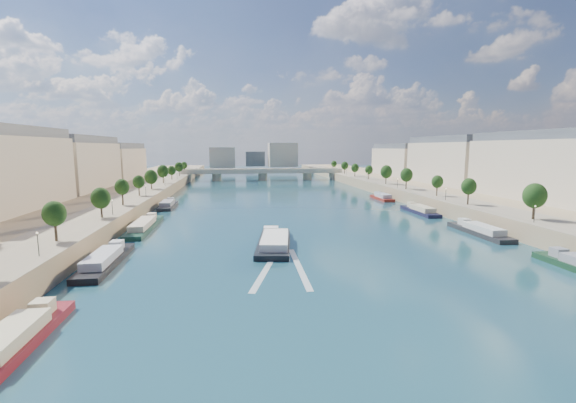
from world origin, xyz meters
name	(u,v)px	position (x,y,z in m)	size (l,w,h in m)	color
ground	(289,211)	(0.00, 100.00, 0.00)	(700.00, 700.00, 0.00)	#0D2C3A
quay_left	(80,209)	(-72.00, 100.00, 2.50)	(44.00, 520.00, 5.00)	#9E8460
quay_right	(471,201)	(72.00, 100.00, 2.50)	(44.00, 520.00, 5.00)	#9E8460
pave_left	(126,200)	(-57.00, 100.00, 5.05)	(14.00, 520.00, 0.10)	gray
pave_right	(435,195)	(57.00, 100.00, 5.05)	(14.00, 520.00, 0.10)	gray
trees_left	(133,184)	(-55.00, 102.00, 10.48)	(4.80, 268.80, 8.26)	#382B1E
trees_right	(419,179)	(55.00, 110.00, 10.48)	(4.80, 268.80, 8.26)	#382B1E
lamps_left	(132,196)	(-52.50, 90.00, 7.78)	(0.36, 200.36, 4.28)	black
lamps_right	(419,187)	(52.50, 105.00, 7.78)	(0.36, 200.36, 4.28)	black
buildings_left	(52,166)	(-85.00, 112.00, 16.45)	(16.00, 226.00, 23.20)	#C2B195
buildings_right	(484,163)	(85.00, 112.00, 16.45)	(16.00, 226.00, 23.20)	#C2B195
skyline	(259,156)	(3.19, 319.52, 14.66)	(79.00, 42.00, 22.00)	#C2B195
bridge	(263,173)	(0.00, 233.11, 5.08)	(112.00, 12.00, 8.15)	#C1B79E
tour_barge	(274,242)	(-10.63, 50.46, 0.93)	(11.03, 26.51, 3.64)	black
wake	(283,268)	(-10.63, 33.80, 0.02)	(11.36, 26.02, 0.04)	silver
moored_barges_left	(109,258)	(-45.50, 42.90, 0.84)	(5.00, 158.29, 3.60)	#182035
moored_barges_right	(485,233)	(45.50, 53.22, 0.84)	(5.00, 155.51, 3.60)	black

